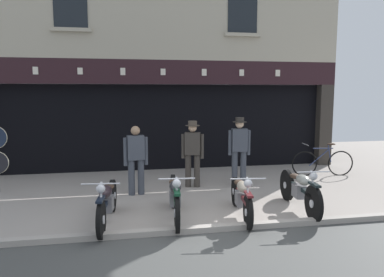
{
  "coord_description": "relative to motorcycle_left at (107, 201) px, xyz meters",
  "views": [
    {
      "loc": [
        -1.17,
        -5.76,
        2.36
      ],
      "look_at": [
        0.39,
        2.61,
        1.28
      ],
      "focal_mm": 34.2,
      "sensor_mm": 36.0,
      "label": 1
    }
  ],
  "objects": [
    {
      "name": "ground",
      "position": [
        1.51,
        -1.75,
        -0.46
      ],
      "size": [
        22.94,
        22.0,
        0.18
      ],
      "color": "#9E948B"
    },
    {
      "name": "shop_facade",
      "position": [
        1.51,
        6.24,
        1.31
      ],
      "size": [
        11.24,
        4.42,
        6.41
      ],
      "color": "black",
      "rests_on": "ground"
    },
    {
      "name": "motorcycle_left",
      "position": [
        0.0,
        0.0,
        0.0
      ],
      "size": [
        0.62,
        2.03,
        0.92
      ],
      "rotation": [
        0.0,
        0.0,
        3.04
      ],
      "color": "black",
      "rests_on": "ground"
    },
    {
      "name": "motorcycle_center_left",
      "position": [
        1.24,
        0.05,
        0.01
      ],
      "size": [
        0.62,
        2.08,
        0.93
      ],
      "rotation": [
        0.0,
        0.0,
        3.06
      ],
      "color": "black",
      "rests_on": "ground"
    },
    {
      "name": "motorcycle_center",
      "position": [
        2.5,
        -0.07,
        -0.01
      ],
      "size": [
        0.62,
        1.94,
        0.89
      ],
      "rotation": [
        0.0,
        0.0,
        3.01
      ],
      "color": "black",
      "rests_on": "ground"
    },
    {
      "name": "motorcycle_center_right",
      "position": [
        3.76,
        0.09,
        0.01
      ],
      "size": [
        0.62,
        2.04,
        0.93
      ],
      "rotation": [
        0.0,
        0.0,
        3.06
      ],
      "color": "black",
      "rests_on": "ground"
    },
    {
      "name": "salesman_left",
      "position": [
        0.58,
        1.84,
        0.46
      ],
      "size": [
        0.56,
        0.27,
        1.6
      ],
      "rotation": [
        0.0,
        0.0,
        3.26
      ],
      "color": "#3D424C",
      "rests_on": "ground"
    },
    {
      "name": "shopkeeper_center",
      "position": [
        1.99,
        2.29,
        0.5
      ],
      "size": [
        0.55,
        0.35,
        1.66
      ],
      "rotation": [
        0.0,
        0.0,
        2.9
      ],
      "color": "#38332D",
      "rests_on": "ground"
    },
    {
      "name": "salesman_right",
      "position": [
        3.17,
        2.19,
        0.55
      ],
      "size": [
        0.56,
        0.35,
        1.74
      ],
      "rotation": [
        0.0,
        0.0,
        3.03
      ],
      "color": "#3D424C",
      "rests_on": "ground"
    },
    {
      "name": "advert_board_near",
      "position": [
        4.32,
        4.63,
        1.24
      ],
      "size": [
        0.72,
        0.03,
        1.09
      ],
      "color": "silver"
    },
    {
      "name": "advert_board_far",
      "position": [
        5.55,
        4.63,
        1.29
      ],
      "size": [
        0.76,
        0.03,
        1.09
      ],
      "color": "beige"
    },
    {
      "name": "leaning_bicycle",
      "position": [
        5.87,
        2.84,
        -0.04
      ],
      "size": [
        1.76,
        0.5,
        0.95
      ],
      "rotation": [
        0.0,
        0.0,
        1.43
      ],
      "color": "black",
      "rests_on": "ground"
    }
  ]
}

